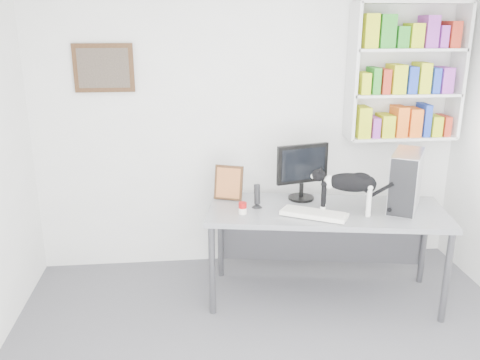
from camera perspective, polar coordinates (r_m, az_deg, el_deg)
The scene contains 11 objects.
room at distance 2.87m, azimuth 6.06°, elevation -1.82°, with size 4.01×4.01×2.70m.
bookshelf at distance 4.94m, azimuth 18.13°, elevation 11.44°, with size 1.03×0.28×1.24m, color silver.
wall_art at distance 4.69m, azimuth -15.06°, elevation 12.05°, with size 0.52×0.04×0.42m, color #4E3219.
desk at distance 4.41m, azimuth 9.42°, elevation -8.17°, with size 1.94×0.76×0.81m, color gray.
monitor at distance 4.38m, azimuth 6.98°, elevation 0.95°, with size 0.47×0.22×0.50m, color black.
keyboard at distance 4.08m, azimuth 8.34°, elevation -3.78°, with size 0.52×0.20×0.04m, color white.
pc_tower at distance 4.36m, azimuth 18.12°, elevation -0.04°, with size 0.21×0.48×0.48m, color #AFAFB3.
speaker at distance 4.20m, azimuth 1.93°, elevation -1.76°, with size 0.09×0.09×0.21m, color black.
leaning_print at distance 4.38m, azimuth -1.28°, elevation -0.23°, with size 0.25×0.10×0.31m, color #4E3219.
soup_can at distance 4.08m, azimuth 0.30°, elevation -3.17°, with size 0.07×0.07×0.10m, color #B00F0F.
cat at distance 4.13m, azimuth 12.07°, elevation -1.40°, with size 0.58×0.15×0.35m, color black, non-canonical shape.
Camera 1 is at (-0.58, -2.65, 2.29)m, focal length 38.00 mm.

